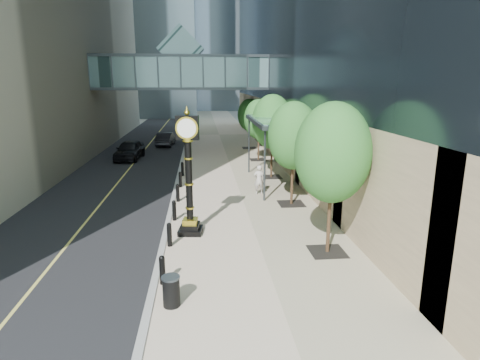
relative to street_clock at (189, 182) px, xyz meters
name	(u,v)px	position (x,y,z in m)	size (l,w,h in m)	color
ground	(246,297)	(1.88, -5.59, -2.43)	(320.00, 320.00, 0.00)	gray
road	(156,136)	(-5.12, 34.41, -2.42)	(8.00, 180.00, 0.02)	black
sidewalk	(219,135)	(2.88, 34.41, -2.40)	(8.00, 180.00, 0.06)	#BBA790
curb	(188,135)	(-1.12, 34.41, -2.39)	(0.25, 180.00, 0.07)	gray
skywalk	(182,70)	(-1.12, 22.41, 5.28)	(17.00, 4.20, 5.80)	slate
entrance_canopy	(276,121)	(5.36, 8.41, 1.76)	(3.00, 8.00, 4.38)	#383F44
bollard_row	(176,202)	(-0.82, 3.41, -1.92)	(0.20, 16.20, 0.90)	black
street_trees	(276,127)	(5.48, 8.81, 1.39)	(2.88, 28.65, 5.93)	black
street_clock	(189,182)	(0.00, 0.00, 0.00)	(1.14, 1.14, 5.46)	black
trash_bin	(171,292)	(-0.43, -5.98, -1.92)	(0.52, 0.52, 0.90)	black
pedestrian	(259,180)	(3.97, 6.12, -1.48)	(0.64, 0.42, 1.77)	#B8B0A8
car_near	(130,150)	(-5.72, 18.52, -1.58)	(1.97, 4.89, 1.67)	black
car_far	(166,139)	(-3.20, 26.10, -1.69)	(1.52, 4.35, 1.43)	black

